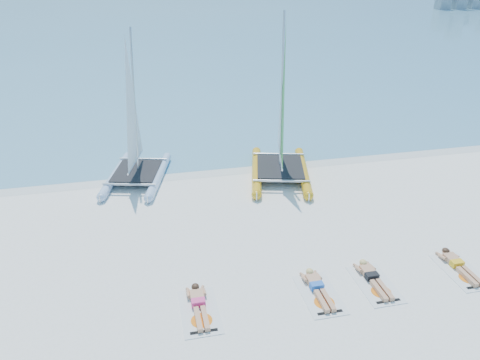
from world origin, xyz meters
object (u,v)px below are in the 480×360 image
object	(u,v)px
catamaran_blue	(134,137)
sunbather_c	(372,277)
sunbather_b	(317,287)
towel_d	(461,271)
catamaran_yellow	(281,124)
towel_c	(375,284)
sunbather_a	(199,304)
towel_b	(319,294)
sunbather_d	(458,264)
towel_a	(200,312)

from	to	relation	value
catamaran_blue	sunbather_c	xyz separation A→B (m)	(6.43, -8.45, -1.72)
sunbather_b	towel_d	xyz separation A→B (m)	(4.50, -0.11, -0.11)
catamaran_yellow	sunbather_c	world-z (taller)	catamaran_yellow
sunbather_b	towel_d	world-z (taller)	sunbather_b
catamaran_blue	towel_c	xyz separation A→B (m)	(6.43, -8.65, -1.83)
towel_d	towel_c	bearing A→B (deg)	-179.82
sunbather_a	towel_c	bearing A→B (deg)	-1.79
towel_c	towel_d	bearing A→B (deg)	0.18
towel_b	sunbather_b	xyz separation A→B (m)	(-0.00, 0.19, 0.11)
sunbather_a	sunbather_d	bearing A→B (deg)	0.31
catamaran_blue	sunbather_c	bearing A→B (deg)	-38.21
sunbather_b	catamaran_blue	bearing A→B (deg)	118.94
catamaran_blue	catamaran_yellow	bearing A→B (deg)	9.20
catamaran_yellow	sunbather_c	distance (m)	8.15
catamaran_yellow	towel_b	xyz separation A→B (m)	(-1.31, -8.15, -2.11)
catamaran_yellow	sunbather_c	size ratio (longest dim) A/B	3.91
catamaran_blue	towel_a	bearing A→B (deg)	-66.43
catamaran_blue	towel_a	world-z (taller)	catamaran_blue
towel_d	sunbather_d	xyz separation A→B (m)	(0.00, 0.19, 0.11)
towel_a	sunbather_a	xyz separation A→B (m)	(0.00, 0.19, 0.11)
towel_a	towel_d	distance (m)	7.83
towel_d	sunbather_c	bearing A→B (deg)	176.24
sunbather_b	towel_c	bearing A→B (deg)	-4.09
towel_c	sunbather_d	size ratio (longest dim) A/B	1.07
catamaran_blue	sunbather_c	distance (m)	10.76
towel_a	towel_b	world-z (taller)	same
sunbather_b	towel_c	distance (m)	1.72
catamaran_blue	towel_d	distance (m)	12.76
towel_a	sunbather_a	size ratio (longest dim) A/B	1.07
sunbather_a	towel_c	size ratio (longest dim) A/B	0.93
sunbather_b	sunbather_d	world-z (taller)	same
towel_a	towel_b	bearing A→B (deg)	-0.61
catamaran_yellow	towel_c	bearing A→B (deg)	-72.83
catamaran_yellow	sunbather_d	distance (m)	8.73
catamaran_blue	sunbather_d	xyz separation A→B (m)	(9.21, -8.45, -1.72)
towel_b	sunbather_c	bearing A→B (deg)	8.68
towel_b	sunbather_d	xyz separation A→B (m)	(4.50, 0.27, 0.11)
catamaran_yellow	sunbather_a	world-z (taller)	catamaran_yellow
catamaran_yellow	towel_b	size ratio (longest dim) A/B	3.65
sunbather_c	towel_d	distance (m)	2.79
catamaran_yellow	towel_b	bearing A→B (deg)	-84.82
catamaran_blue	sunbather_d	size ratio (longest dim) A/B	3.58
sunbather_b	towel_a	bearing A→B (deg)	-177.32
towel_b	sunbather_a	bearing A→B (deg)	176.10
sunbather_d	towel_d	bearing A→B (deg)	-90.00
towel_c	sunbather_c	xyz separation A→B (m)	(0.00, 0.19, 0.11)
sunbather_a	towel_b	bearing A→B (deg)	-3.90
catamaran_blue	towel_d	bearing A→B (deg)	-28.61
sunbather_d	sunbather_b	bearing A→B (deg)	-179.00
catamaran_yellow	sunbather_b	size ratio (longest dim) A/B	3.91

